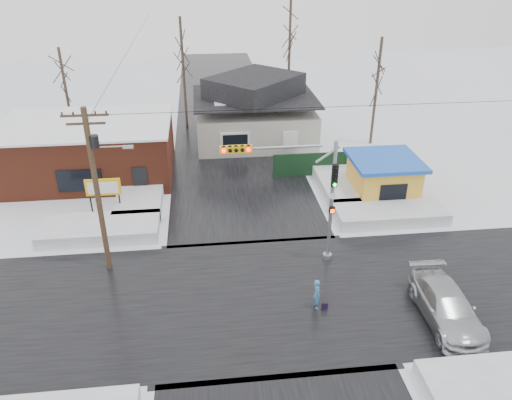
{
  "coord_description": "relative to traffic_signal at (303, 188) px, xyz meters",
  "views": [
    {
      "loc": [
        -2.58,
        -19.63,
        15.89
      ],
      "look_at": [
        0.19,
        4.78,
        3.0
      ],
      "focal_mm": 35.0,
      "sensor_mm": 36.0,
      "label": 1
    }
  ],
  "objects": [
    {
      "name": "snowbank_nw",
      "position": [
        -11.43,
        4.03,
        -4.14
      ],
      "size": [
        7.0,
        3.0,
        0.8
      ],
      "primitive_type": "cube",
      "color": "white",
      "rests_on": "ground"
    },
    {
      "name": "tree_far_mid",
      "position": [
        3.57,
        25.03,
        5.0
      ],
      "size": [
        3.0,
        3.0,
        12.0
      ],
      "color": "#332821",
      "rests_on": "ground"
    },
    {
      "name": "utility_pole",
      "position": [
        -10.36,
        0.53,
        0.57
      ],
      "size": [
        3.15,
        0.44,
        9.0
      ],
      "color": "#382619",
      "rests_on": "ground"
    },
    {
      "name": "road_ew",
      "position": [
        -2.43,
        -2.97,
        -4.53
      ],
      "size": [
        120.0,
        10.0,
        0.02
      ],
      "primitive_type": "cube",
      "color": "black",
      "rests_on": "ground"
    },
    {
      "name": "shopping_bag",
      "position": [
        0.41,
        -4.2,
        -4.36
      ],
      "size": [
        0.29,
        0.14,
        0.35
      ],
      "primitive_type": "cube",
      "rotation": [
        0.0,
        0.0,
        0.06
      ],
      "color": "black",
      "rests_on": "ground"
    },
    {
      "name": "kiosk",
      "position": [
        7.07,
        7.03,
        -3.08
      ],
      "size": [
        4.6,
        4.6,
        2.88
      ],
      "color": "yellow",
      "rests_on": "ground"
    },
    {
      "name": "fence",
      "position": [
        4.07,
        11.03,
        -3.64
      ],
      "size": [
        8.0,
        0.12,
        1.8
      ],
      "primitive_type": "cube",
      "color": "black",
      "rests_on": "ground"
    },
    {
      "name": "tree_far_left",
      "position": [
        -6.43,
        23.03,
        3.41
      ],
      "size": [
        3.0,
        3.0,
        10.0
      ],
      "color": "#332821",
      "rests_on": "ground"
    },
    {
      "name": "ground",
      "position": [
        -2.43,
        -2.97,
        -4.54
      ],
      "size": [
        120.0,
        120.0,
        0.0
      ],
      "primitive_type": "plane",
      "color": "white",
      "rests_on": "ground"
    },
    {
      "name": "traffic_signal",
      "position": [
        0.0,
        0.0,
        0.0
      ],
      "size": [
        6.05,
        0.68,
        7.0
      ],
      "color": "gray",
      "rests_on": "ground"
    },
    {
      "name": "snowbank_ne",
      "position": [
        6.57,
        4.03,
        -4.14
      ],
      "size": [
        7.0,
        3.0,
        0.8
      ],
      "primitive_type": "cube",
      "color": "white",
      "rests_on": "ground"
    },
    {
      "name": "tree_far_west",
      "position": [
        -16.43,
        21.03,
        1.82
      ],
      "size": [
        3.0,
        3.0,
        8.0
      ],
      "color": "#332821",
      "rests_on": "ground"
    },
    {
      "name": "house",
      "position": [
        -0.43,
        19.03,
        -1.92
      ],
      "size": [
        10.4,
        8.4,
        5.76
      ],
      "color": "beige",
      "rests_on": "ground"
    },
    {
      "name": "pedestrian",
      "position": [
        0.03,
        -4.0,
        -3.74
      ],
      "size": [
        0.43,
        0.61,
        1.6
      ],
      "primitive_type": "imported",
      "rotation": [
        0.0,
        0.0,
        1.66
      ],
      "color": "teal",
      "rests_on": "ground"
    },
    {
      "name": "tree_far_right",
      "position": [
        9.57,
        17.03,
        2.62
      ],
      "size": [
        3.0,
        3.0,
        9.0
      ],
      "color": "#332821",
      "rests_on": "ground"
    },
    {
      "name": "brick_building",
      "position": [
        -13.43,
        13.03,
        -2.46
      ],
      "size": [
        12.2,
        8.2,
        4.12
      ],
      "color": "maroon",
      "rests_on": "ground"
    },
    {
      "name": "road_ns",
      "position": [
        -2.43,
        -2.97,
        -4.53
      ],
      "size": [
        10.0,
        120.0,
        0.02
      ],
      "primitive_type": "cube",
      "color": "black",
      "rests_on": "ground"
    },
    {
      "name": "marquee_sign",
      "position": [
        -11.43,
        6.53,
        -2.62
      ],
      "size": [
        2.2,
        0.21,
        2.55
      ],
      "color": "black",
      "rests_on": "ground"
    },
    {
      "name": "snowbank_nside_w",
      "position": [
        -9.43,
        9.03,
        -4.14
      ],
      "size": [
        3.0,
        8.0,
        0.8
      ],
      "primitive_type": "cube",
      "color": "white",
      "rests_on": "ground"
    },
    {
      "name": "car",
      "position": [
        5.82,
        -5.53,
        -3.76
      ],
      "size": [
        2.32,
        5.44,
        1.56
      ],
      "primitive_type": "imported",
      "rotation": [
        0.0,
        0.0,
        -0.02
      ],
      "color": "#B5B9BD",
      "rests_on": "ground"
    },
    {
      "name": "snowbank_nside_e",
      "position": [
        4.57,
        9.03,
        -4.14
      ],
      "size": [
        3.0,
        8.0,
        0.8
      ],
      "primitive_type": "cube",
      "color": "white",
      "rests_on": "ground"
    }
  ]
}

